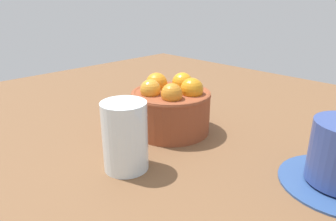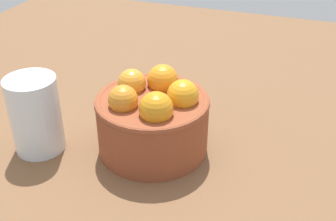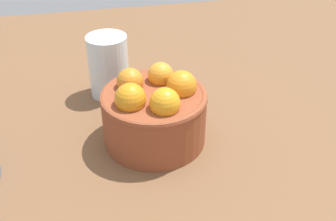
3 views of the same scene
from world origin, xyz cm
name	(u,v)px [view 1 (image 1 of 3)]	position (x,y,z in cm)	size (l,w,h in cm)	color
ground_plane	(171,138)	(0.00, 0.00, -1.53)	(116.66, 108.32, 3.06)	brown
terracotta_bowl	(171,106)	(0.01, -0.04, 4.68)	(14.12, 14.12, 10.16)	brown
water_glass	(125,136)	(-4.73, 13.82, 4.98)	(6.35, 6.35, 9.95)	silver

